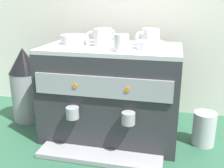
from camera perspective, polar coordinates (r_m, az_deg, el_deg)
The scene contains 11 objects.
ground_plane at distance 1.39m, azimuth 0.00°, elevation -10.37°, with size 4.00×4.00×0.00m, color #28563D.
tiled_backsplash_wall at distance 1.60m, azimuth 3.05°, elevation 10.68°, with size 2.80×0.03×0.92m, color silver.
espresso_machine at distance 1.30m, azimuth -0.05°, elevation -1.76°, with size 0.63×0.49×0.45m.
ceramic_cup_0 at distance 1.11m, azimuth 1.91°, elevation 8.85°, with size 0.08×0.09×0.07m.
ceramic_cup_1 at distance 1.38m, azimuth -1.46°, elevation 10.51°, with size 0.08×0.10×0.07m.
ceramic_cup_2 at distance 1.24m, azimuth -2.52°, elevation 9.94°, with size 0.11×0.07×0.08m.
ceramic_cup_3 at distance 1.28m, azimuth 8.12°, elevation 9.98°, with size 0.11×0.10×0.08m.
ceramic_bowl_0 at distance 1.32m, azimuth -8.10°, elevation 9.42°, with size 0.13×0.13×0.04m.
ceramic_bowl_1 at distance 1.18m, azimuth 8.02°, elevation 8.28°, with size 0.12×0.12×0.03m.
coffee_grinder at distance 1.54m, azimuth -18.01°, elevation -0.08°, with size 0.17×0.17×0.41m.
milk_pitcher at distance 1.33m, azimuth 19.12°, elevation -9.02°, with size 0.10×0.10×0.16m, color #B7B7BC.
Camera 1 is at (0.28, -1.20, 0.65)m, focal length 42.65 mm.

